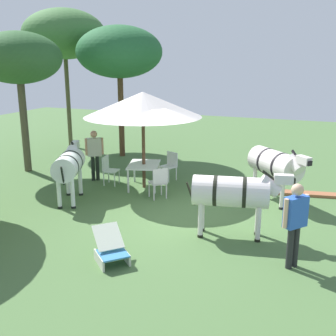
{
  "coord_description": "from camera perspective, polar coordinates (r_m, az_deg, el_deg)",
  "views": [
    {
      "loc": [
        -9.39,
        -3.25,
        3.87
      ],
      "look_at": [
        0.58,
        0.65,
        1.0
      ],
      "focal_mm": 44.28,
      "sensor_mm": 36.0,
      "label": 1
    }
  ],
  "objects": [
    {
      "name": "ground_plane",
      "position": [
        10.66,
        2.14,
        -6.29
      ],
      "size": [
        36.0,
        36.0,
        0.0
      ],
      "primitive_type": "plane",
      "color": "#476939"
    },
    {
      "name": "shade_umbrella",
      "position": [
        12.25,
        -3.48,
        8.73
      ],
      "size": [
        3.48,
        3.48,
        2.9
      ],
      "color": "brown",
      "rests_on": "ground_plane"
    },
    {
      "name": "patio_dining_table",
      "position": [
        12.59,
        -3.34,
        0.17
      ],
      "size": [
        1.45,
        1.22,
        0.74
      ],
      "rotation": [
        0.0,
        0.0,
        0.29
      ],
      "color": "white",
      "rests_on": "ground_plane"
    },
    {
      "name": "patio_chair_near_hut",
      "position": [
        11.59,
        -1.27,
        -1.78
      ],
      "size": [
        0.61,
        0.61,
        0.9
      ],
      "rotation": [
        0.0,
        0.0,
        -0.77
      ],
      "color": "silver",
      "rests_on": "ground_plane"
    },
    {
      "name": "patio_chair_near_lawn",
      "position": [
        13.41,
        0.28,
        0.55
      ],
      "size": [
        0.56,
        0.57,
        0.9
      ],
      "rotation": [
        0.0,
        0.0,
        1.18
      ],
      "color": "silver",
      "rests_on": "ground_plane"
    },
    {
      "name": "patio_chair_west_end",
      "position": [
        13.03,
        -8.17,
        -0.04
      ],
      "size": [
        0.48,
        0.46,
        0.9
      ],
      "rotation": [
        0.0,
        0.0,
        -3.03
      ],
      "color": "silver",
      "rests_on": "ground_plane"
    },
    {
      "name": "guest_beside_umbrella",
      "position": [
        13.44,
        -10.08,
        2.36
      ],
      "size": [
        0.42,
        0.49,
        1.63
      ],
      "rotation": [
        0.0,
        0.0,
        2.18
      ],
      "color": "black",
      "rests_on": "ground_plane"
    },
    {
      "name": "standing_watcher",
      "position": [
        8.04,
        17.1,
        -6.6
      ],
      "size": [
        0.48,
        0.44,
        1.66
      ],
      "rotation": [
        0.0,
        0.0,
        -0.67
      ],
      "color": "#222325",
      "rests_on": "ground_plane"
    },
    {
      "name": "striped_lounge_chair",
      "position": [
        8.27,
        -7.86,
        -11.03
      ],
      "size": [
        0.93,
        0.94,
        0.65
      ],
      "rotation": [
        0.0,
        0.0,
        2.38
      ],
      "color": "teal",
      "rests_on": "ground_plane"
    },
    {
      "name": "zebra_nearest_camera",
      "position": [
        11.6,
        -13.45,
        0.43
      ],
      "size": [
        1.99,
        1.15,
        1.58
      ],
      "rotation": [
        0.0,
        0.0,
        5.11
      ],
      "color": "silver",
      "rests_on": "ground_plane"
    },
    {
      "name": "zebra_by_umbrella",
      "position": [
        9.13,
        8.94,
        -3.35
      ],
      "size": [
        0.97,
        2.3,
        1.56
      ],
      "rotation": [
        0.0,
        0.0,
        3.33
      ],
      "color": "silver",
      "rests_on": "ground_plane"
    },
    {
      "name": "zebra_toward_hut",
      "position": [
        11.58,
        14.69,
        0.45
      ],
      "size": [
        1.8,
        1.8,
        1.59
      ],
      "rotation": [
        0.0,
        0.0,
        2.35
      ],
      "color": "silver",
      "rests_on": "ground_plane"
    },
    {
      "name": "acacia_tree_left_background",
      "position": [
        14.92,
        -19.9,
        13.97
      ],
      "size": [
        2.85,
        2.85,
        4.71
      ],
      "color": "#464330",
      "rests_on": "ground_plane"
    },
    {
      "name": "acacia_tree_behind_hut",
      "position": [
        18.76,
        -14.11,
        17.42
      ],
      "size": [
        3.46,
        3.46,
        5.85
      ],
      "color": "brown",
      "rests_on": "ground_plane"
    },
    {
      "name": "acacia_tree_far_lawn",
      "position": [
        16.47,
        -6.71,
        15.53
      ],
      "size": [
        3.29,
        3.29,
        5.05
      ],
      "color": "#4F3621",
      "rests_on": "ground_plane"
    },
    {
      "name": "brick_patio_kerb",
      "position": [
        12.69,
        19.04,
        -3.41
      ],
      "size": [
        0.81,
        2.82,
        0.08
      ],
      "primitive_type": "cube",
      "rotation": [
        0.0,
        0.0,
        1.73
      ],
      "color": "#9A5B3A",
      "rests_on": "ground_plane"
    }
  ]
}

